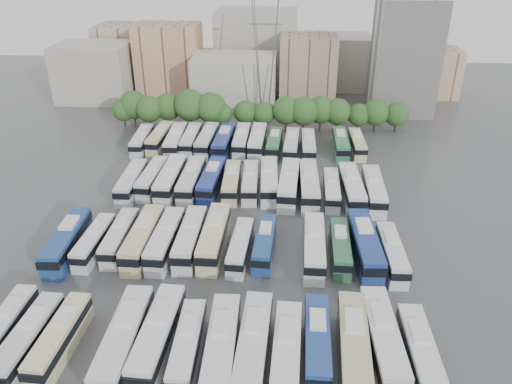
# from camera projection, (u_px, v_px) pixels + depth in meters

# --- Properties ---
(ground) EXTENTS (220.00, 220.00, 0.00)m
(ground) POSITION_uv_depth(u_px,v_px,m) (232.00, 232.00, 72.73)
(ground) COLOR #424447
(ground) RESTS_ON ground
(tree_line) EXTENTS (64.62, 7.87, 8.86)m
(tree_line) POSITION_uv_depth(u_px,v_px,m) (248.00, 110.00, 107.85)
(tree_line) COLOR black
(tree_line) RESTS_ON ground
(city_buildings) EXTENTS (102.00, 35.00, 20.00)m
(city_buildings) POSITION_uv_depth(u_px,v_px,m) (234.00, 62.00, 132.98)
(city_buildings) COLOR #9E998E
(city_buildings) RESTS_ON ground
(apartment_tower) EXTENTS (14.00, 14.00, 26.00)m
(apartment_tower) POSITION_uv_depth(u_px,v_px,m) (405.00, 56.00, 115.76)
(apartment_tower) COLOR silver
(apartment_tower) RESTS_ON ground
(electricity_pylon) EXTENTS (9.00, 6.91, 33.83)m
(electricity_pylon) POSITION_uv_depth(u_px,v_px,m) (265.00, 36.00, 108.07)
(electricity_pylon) COLOR slate
(electricity_pylon) RESTS_ON ground
(bus_r0_s0) EXTENTS (2.48, 11.02, 3.45)m
(bus_r0_s0) POSITION_uv_depth(u_px,v_px,m) (6.00, 327.00, 52.86)
(bus_r0_s0) COLOR silver
(bus_r0_s0) RESTS_ON ground
(bus_r0_s1) EXTENTS (3.06, 11.88, 3.70)m
(bus_r0_s1) POSITION_uv_depth(u_px,v_px,m) (28.00, 340.00, 51.04)
(bus_r0_s1) COLOR silver
(bus_r0_s1) RESTS_ON ground
(bus_r0_s2) EXTENTS (2.89, 11.48, 3.58)m
(bus_r0_s2) POSITION_uv_depth(u_px,v_px,m) (60.00, 338.00, 51.31)
(bus_r0_s2) COLOR beige
(bus_r0_s2) RESTS_ON ground
(bus_r0_s4) EXTENTS (3.13, 13.71, 4.29)m
(bus_r0_s4) POSITION_uv_depth(u_px,v_px,m) (124.00, 340.00, 50.54)
(bus_r0_s4) COLOR silver
(bus_r0_s4) RESTS_ON ground
(bus_r0_s5) EXTENTS (3.37, 13.18, 4.10)m
(bus_r0_s5) POSITION_uv_depth(u_px,v_px,m) (158.00, 336.00, 51.22)
(bus_r0_s5) COLOR silver
(bus_r0_s5) RESTS_ON ground
(bus_r0_s6) EXTENTS (2.73, 11.35, 3.54)m
(bus_r0_s6) POSITION_uv_depth(u_px,v_px,m) (188.00, 346.00, 50.35)
(bus_r0_s6) COLOR silver
(bus_r0_s6) RESTS_ON ground
(bus_r0_s7) EXTENTS (3.29, 13.50, 4.21)m
(bus_r0_s7) POSITION_uv_depth(u_px,v_px,m) (221.00, 350.00, 49.41)
(bus_r0_s7) COLOR silver
(bus_r0_s7) RESTS_ON ground
(bus_r0_s8) EXTENTS (3.37, 13.47, 4.20)m
(bus_r0_s8) POSITION_uv_depth(u_px,v_px,m) (253.00, 347.00, 49.80)
(bus_r0_s8) COLOR silver
(bus_r0_s8) RESTS_ON ground
(bus_r0_s9) EXTENTS (3.16, 12.69, 3.95)m
(bus_r0_s9) POSITION_uv_depth(u_px,v_px,m) (286.00, 355.00, 49.01)
(bus_r0_s9) COLOR silver
(bus_r0_s9) RESTS_ON ground
(bus_r0_s10) EXTENTS (2.80, 11.86, 3.71)m
(bus_r0_s10) POSITION_uv_depth(u_px,v_px,m) (317.00, 342.00, 50.74)
(bus_r0_s10) COLOR navy
(bus_r0_s10) RESTS_ON ground
(bus_r0_s11) EXTENTS (3.53, 13.45, 4.18)m
(bus_r0_s11) POSITION_uv_depth(u_px,v_px,m) (354.00, 347.00, 49.85)
(bus_r0_s11) COLOR tan
(bus_r0_s11) RESTS_ON ground
(bus_r0_s12) EXTENTS (3.44, 13.40, 4.17)m
(bus_r0_s12) POSITION_uv_depth(u_px,v_px,m) (383.00, 340.00, 50.67)
(bus_r0_s12) COLOR silver
(bus_r0_s12) RESTS_ON ground
(bus_r0_s13) EXTENTS (2.77, 12.11, 3.79)m
(bus_r0_s13) POSITION_uv_depth(u_px,v_px,m) (421.00, 356.00, 49.06)
(bus_r0_s13) COLOR silver
(bus_r0_s13) RESTS_ON ground
(bus_r1_s0) EXTENTS (3.48, 13.13, 4.08)m
(bus_r1_s0) POSITION_uv_depth(u_px,v_px,m) (67.00, 240.00, 66.99)
(bus_r1_s0) COLOR navy
(bus_r1_s0) RESTS_ON ground
(bus_r1_s1) EXTENTS (2.74, 10.92, 3.40)m
(bus_r1_s1) POSITION_uv_depth(u_px,v_px,m) (94.00, 241.00, 67.41)
(bus_r1_s1) COLOR silver
(bus_r1_s1) RESTS_ON ground
(bus_r1_s2) EXTENTS (2.62, 11.47, 3.59)m
(bus_r1_s2) POSITION_uv_depth(u_px,v_px,m) (120.00, 237.00, 68.24)
(bus_r1_s2) COLOR silver
(bus_r1_s2) RESTS_ON ground
(bus_r1_s3) EXTENTS (3.05, 13.15, 4.11)m
(bus_r1_s3) POSITION_uv_depth(u_px,v_px,m) (143.00, 238.00, 67.54)
(bus_r1_s3) COLOR beige
(bus_r1_s3) RESTS_ON ground
(bus_r1_s4) EXTENTS (3.06, 12.63, 3.94)m
(bus_r1_s4) POSITION_uv_depth(u_px,v_px,m) (165.00, 239.00, 67.38)
(bus_r1_s4) COLOR silver
(bus_r1_s4) RESTS_ON ground
(bus_r1_s5) EXTENTS (2.82, 12.66, 3.97)m
(bus_r1_s5) POSITION_uv_depth(u_px,v_px,m) (190.00, 238.00, 67.64)
(bus_r1_s5) COLOR silver
(bus_r1_s5) RESTS_ON ground
(bus_r1_s6) EXTENTS (3.14, 13.38, 4.18)m
(bus_r1_s6) POSITION_uv_depth(u_px,v_px,m) (214.00, 237.00, 67.72)
(bus_r1_s6) COLOR beige
(bus_r1_s6) RESTS_ON ground
(bus_r1_s7) EXTENTS (2.94, 11.03, 3.43)m
(bus_r1_s7) POSITION_uv_depth(u_px,v_px,m) (240.00, 246.00, 66.29)
(bus_r1_s7) COLOR silver
(bus_r1_s7) RESTS_ON ground
(bus_r1_s8) EXTENTS (2.89, 11.22, 3.49)m
(bus_r1_s8) POSITION_uv_depth(u_px,v_px,m) (265.00, 243.00, 67.00)
(bus_r1_s8) COLOR navy
(bus_r1_s8) RESTS_ON ground
(bus_r1_s10) EXTENTS (3.01, 12.73, 3.98)m
(bus_r1_s10) POSITION_uv_depth(u_px,v_px,m) (314.00, 246.00, 65.90)
(bus_r1_s10) COLOR silver
(bus_r1_s10) RESTS_ON ground
(bus_r1_s11) EXTENTS (2.60, 11.10, 3.47)m
(bus_r1_s11) POSITION_uv_depth(u_px,v_px,m) (340.00, 247.00, 66.13)
(bus_r1_s11) COLOR #2C6741
(bus_r1_s11) RESTS_ON ground
(bus_r1_s12) EXTENTS (3.67, 13.82, 4.29)m
(bus_r1_s12) POSITION_uv_depth(u_px,v_px,m) (365.00, 245.00, 65.91)
(bus_r1_s12) COLOR navy
(bus_r1_s12) RESTS_ON ground
(bus_r1_s13) EXTENTS (2.78, 11.49, 3.59)m
(bus_r1_s13) POSITION_uv_depth(u_px,v_px,m) (392.00, 253.00, 64.78)
(bus_r1_s13) COLOR silver
(bus_r1_s13) RESTS_ON ground
(bus_r2_s1) EXTENTS (3.02, 12.40, 3.87)m
(bus_r2_s1) POSITION_uv_depth(u_px,v_px,m) (132.00, 182.00, 82.94)
(bus_r2_s1) COLOR silver
(bus_r2_s1) RESTS_ON ground
(bus_r2_s2) EXTENTS (3.08, 12.13, 3.78)m
(bus_r2_s2) POSITION_uv_depth(u_px,v_px,m) (153.00, 178.00, 84.32)
(bus_r2_s2) COLOR silver
(bus_r2_s2) RESTS_ON ground
(bus_r2_s3) EXTENTS (3.09, 13.45, 4.21)m
(bus_r2_s3) POSITION_uv_depth(u_px,v_px,m) (171.00, 179.00, 83.56)
(bus_r2_s3) COLOR white
(bus_r2_s3) RESTS_ON ground
(bus_r2_s4) EXTENTS (2.92, 13.00, 4.07)m
(bus_r2_s4) POSITION_uv_depth(u_px,v_px,m) (191.00, 180.00, 83.25)
(bus_r2_s4) COLOR silver
(bus_r2_s4) RESTS_ON ground
(bus_r2_s5) EXTENTS (3.38, 12.76, 3.97)m
(bus_r2_s5) POSITION_uv_depth(u_px,v_px,m) (212.00, 180.00, 83.38)
(bus_r2_s5) COLOR navy
(bus_r2_s5) RESTS_ON ground
(bus_r2_s6) EXTENTS (3.03, 11.83, 3.68)m
(bus_r2_s6) POSITION_uv_depth(u_px,v_px,m) (232.00, 182.00, 83.08)
(bus_r2_s6) COLOR #CBBF8B
(bus_r2_s6) RESTS_ON ground
(bus_r2_s7) EXTENTS (3.03, 11.71, 3.64)m
(bus_r2_s7) POSITION_uv_depth(u_px,v_px,m) (250.00, 182.00, 83.10)
(bus_r2_s7) COLOR silver
(bus_r2_s7) RESTS_ON ground
(bus_r2_s8) EXTENTS (3.49, 13.07, 4.06)m
(bus_r2_s8) POSITION_uv_depth(u_px,v_px,m) (269.00, 180.00, 83.14)
(bus_r2_s8) COLOR silver
(bus_r2_s8) RESTS_ON ground
(bus_r2_s9) EXTENTS (3.64, 13.78, 4.29)m
(bus_r2_s9) POSITION_uv_depth(u_px,v_px,m) (289.00, 184.00, 81.80)
(bus_r2_s9) COLOR silver
(bus_r2_s9) RESTS_ON ground
(bus_r2_s10) EXTENTS (3.25, 13.62, 4.25)m
(bus_r2_s10) POSITION_uv_depth(u_px,v_px,m) (309.00, 185.00, 81.37)
(bus_r2_s10) COLOR silver
(bus_r2_s10) RESTS_ON ground
(bus_r2_s11) EXTENTS (2.66, 11.23, 3.51)m
(bus_r2_s11) POSITION_uv_depth(u_px,v_px,m) (331.00, 189.00, 80.86)
(bus_r2_s11) COLOR silver
(bus_r2_s11) RESTS_ON ground
(bus_r2_s12) EXTENTS (3.49, 13.48, 4.19)m
(bus_r2_s12) POSITION_uv_depth(u_px,v_px,m) (352.00, 188.00, 80.51)
(bus_r2_s12) COLOR silver
(bus_r2_s12) RESTS_ON ground
(bus_r2_s13) EXTENTS (3.07, 12.94, 4.04)m
(bus_r2_s13) POSITION_uv_depth(u_px,v_px,m) (374.00, 190.00, 80.10)
(bus_r2_s13) COLOR silver
(bus_r2_s13) RESTS_ON ground
(bus_r3_s0) EXTENTS (3.10, 11.71, 3.64)m
(bus_r3_s0) POSITION_uv_depth(u_px,v_px,m) (142.00, 140.00, 99.57)
(bus_r3_s0) COLOR silver
(bus_r3_s0) RESTS_ON ground
(bus_r3_s1) EXTENTS (3.26, 12.27, 3.81)m
(bus_r3_s1) POSITION_uv_depth(u_px,v_px,m) (160.00, 138.00, 100.49)
(bus_r3_s1) COLOR beige
(bus_r3_s1) RESTS_ON ground
(bus_r3_s2) EXTENTS (3.29, 12.89, 4.01)m
(bus_r3_s2) POSITION_uv_depth(u_px,v_px,m) (176.00, 140.00, 99.11)
(bus_r3_s2) COLOR silver
(bus_r3_s2) RESTS_ON ground
(bus_r3_s3) EXTENTS (2.71, 12.07, 3.78)m
(bus_r3_s3) POSITION_uv_depth(u_px,v_px,m) (191.00, 139.00, 99.81)
(bus_r3_s3) COLOR silver
(bus_r3_s3) RESTS_ON ground
(bus_r3_s4) EXTENTS (3.26, 12.84, 4.00)m
(bus_r3_s4) POSITION_uv_depth(u_px,v_px,m) (207.00, 140.00, 99.16)
(bus_r3_s4) COLOR silver
(bus_r3_s4) RESTS_ON ground
(bus_r3_s5) EXTENTS (3.35, 13.15, 4.09)m
(bus_r3_s5) POSITION_uv_depth(u_px,v_px,m) (224.00, 141.00, 98.42)
(bus_r3_s5) COLOR navy
(bus_r3_s5) RESTS_ON ground
(bus_r3_s6) EXTENTS (2.72, 12.42, 3.90)m
(bus_r3_s6) POSITION_uv_depth(u_px,v_px,m) (242.00, 140.00, 99.35)
(bus_r3_s6) COLOR silver
(bus_r3_s6) RESTS_ON ground
(bus_r3_s7) EXTENTS (3.13, 12.95, 4.04)m
(bus_r3_s7) POSITION_uv_depth(u_px,v_px,m) (257.00, 141.00, 98.76)
(bus_r3_s7) COLOR silver
(bus_r3_s7) RESTS_ON ground
(bus_r3_s8) EXTENTS (2.97, 11.56, 3.60)m
(bus_r3_s8) POSITION_uv_depth(u_px,v_px,m) (274.00, 143.00, 98.24)
(bus_r3_s8) COLOR #30713F
(bus_r3_s8) RESTS_ON ground
(bus_r3_s9) EXTENTS (3.21, 12.19, 3.79)m
(bus_r3_s9) POSITION_uv_depth(u_px,v_px,m) (291.00, 145.00, 97.18)
(bus_r3_s9) COLOR silver
(bus_r3_s9) RESTS_ON ground
(bus_r3_s10) EXTENTS (2.62, 11.74, 3.68)m
(bus_r3_s10) POSITION_uv_depth(u_px,v_px,m) (308.00, 146.00, 97.07)
(bus_r3_s10) COLOR silver
(bus_r3_s10) RESTS_ON ground
(bus_r3_s12) EXTENTS (2.68, 12.05, 3.78)m
(bus_r3_s12) POSITION_uv_depth(u_px,v_px,m) (341.00, 144.00, 97.82)
(bus_r3_s12) COLOR #2F6E47
(bus_r3_s12) RESTS_ON ground
(bus_r3_s13) EXTENTS (2.75, 11.08, 3.45)m
(bus_r3_s13) POSITION_uv_depth(u_px,v_px,m) (357.00, 144.00, 98.23)
(bus_r3_s13) COLOR beige
(bus_r3_s13) RESTS_ON ground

